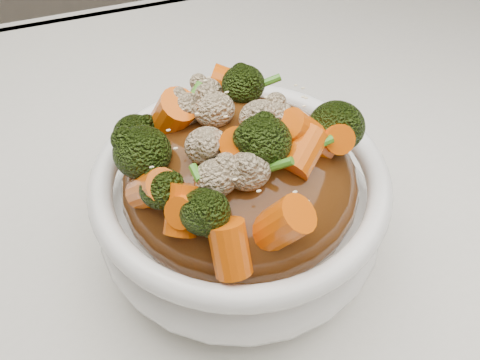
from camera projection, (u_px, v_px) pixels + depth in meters
name	position (u px, v px, depth m)	size (l,w,h in m)	color
tablecloth	(278.00, 228.00, 0.51)	(1.20, 0.80, 0.04)	white
bowl	(240.00, 209.00, 0.45)	(0.22, 0.22, 0.09)	white
sauce_base	(240.00, 183.00, 0.42)	(0.18, 0.18, 0.10)	#4C270D
carrots	(240.00, 117.00, 0.38)	(0.18, 0.18, 0.05)	#E95C07
broccoli	(240.00, 118.00, 0.38)	(0.18, 0.18, 0.05)	black
cauliflower	(240.00, 121.00, 0.38)	(0.18, 0.18, 0.04)	tan
scallions	(240.00, 116.00, 0.38)	(0.13, 0.13, 0.02)	#3C821E
sesame_seeds	(240.00, 116.00, 0.38)	(0.16, 0.16, 0.01)	beige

